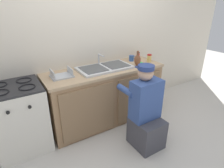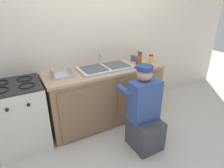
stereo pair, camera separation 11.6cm
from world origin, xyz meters
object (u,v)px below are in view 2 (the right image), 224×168
at_px(sink_double_basin, 105,67).
at_px(condiment_jar, 151,59).
at_px(vase_decorative, 139,60).
at_px(coffee_mug, 133,58).
at_px(spice_bottle_red, 141,55).
at_px(cell_phone, 142,63).
at_px(dish_rack_tray, 62,74).
at_px(stove_range, 20,116).
at_px(plumber_person, 144,115).

distance_m(sink_double_basin, condiment_jar, 0.80).
bearing_deg(vase_decorative, coffee_mug, 73.05).
distance_m(vase_decorative, coffee_mug, 0.26).
bearing_deg(spice_bottle_red, condiment_jar, -91.07).
height_order(sink_double_basin, cell_phone, sink_double_basin).
xyz_separation_m(dish_rack_tray, coffee_mug, (1.23, 0.10, 0.02)).
height_order(vase_decorative, condiment_jar, vase_decorative).
height_order(sink_double_basin, stove_range, sink_double_basin).
relative_size(cell_phone, spice_bottle_red, 1.33).
bearing_deg(stove_range, spice_bottle_red, 5.58).
bearing_deg(dish_rack_tray, stove_range, -178.77).
xyz_separation_m(vase_decorative, condiment_jar, (0.29, 0.05, -0.03)).
height_order(coffee_mug, condiment_jar, condiment_jar).
bearing_deg(coffee_mug, stove_range, -176.43).
bearing_deg(condiment_jar, vase_decorative, -170.58).
relative_size(stove_range, condiment_jar, 6.98).
height_order(cell_phone, dish_rack_tray, dish_rack_tray).
xyz_separation_m(plumber_person, spice_bottle_red, (0.65, 0.99, 0.46)).
distance_m(coffee_mug, condiment_jar, 0.29).
bearing_deg(sink_double_basin, stove_range, -179.90).
height_order(plumber_person, condiment_jar, plumber_person).
relative_size(stove_range, cell_phone, 6.39).
distance_m(cell_phone, vase_decorative, 0.17).
xyz_separation_m(cell_phone, coffee_mug, (-0.05, 0.17, 0.04)).
xyz_separation_m(vase_decorative, coffee_mug, (0.07, 0.24, -0.04)).
distance_m(spice_bottle_red, condiment_jar, 0.28).
relative_size(stove_range, plumber_person, 0.81).
bearing_deg(coffee_mug, spice_bottle_red, 21.44).
xyz_separation_m(cell_phone, condiment_jar, (0.16, -0.03, 0.06)).
xyz_separation_m(plumber_person, dish_rack_tray, (-0.80, 0.80, 0.44)).
distance_m(dish_rack_tray, spice_bottle_red, 1.46).
height_order(plumber_person, spice_bottle_red, plumber_person).
height_order(plumber_person, dish_rack_tray, plumber_person).
height_order(vase_decorative, spice_bottle_red, vase_decorative).
bearing_deg(cell_phone, plumber_person, -123.42).
relative_size(sink_double_basin, coffee_mug, 6.35).
xyz_separation_m(sink_double_basin, dish_rack_tray, (-0.65, 0.01, 0.01)).
bearing_deg(cell_phone, stove_range, 178.35).
relative_size(cell_phone, coffee_mug, 1.11).
bearing_deg(condiment_jar, stove_range, 177.66).
bearing_deg(condiment_jar, spice_bottle_red, 88.93).
bearing_deg(dish_rack_tray, spice_bottle_red, 7.33).
bearing_deg(coffee_mug, condiment_jar, -42.70).
xyz_separation_m(dish_rack_tray, condiment_jar, (1.44, -0.10, 0.04)).
height_order(vase_decorative, coffee_mug, vase_decorative).
bearing_deg(sink_double_basin, condiment_jar, -6.13).
xyz_separation_m(stove_range, coffee_mug, (1.82, 0.11, 0.48)).
relative_size(plumber_person, dish_rack_tray, 3.94).
bearing_deg(stove_range, sink_double_basin, 0.10).
xyz_separation_m(plumber_person, vase_decorative, (0.36, 0.66, 0.50)).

